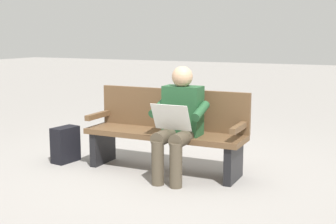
# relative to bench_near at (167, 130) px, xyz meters

# --- Properties ---
(ground_plane) EXTENTS (40.00, 40.00, 0.00)m
(ground_plane) POSITION_rel_bench_near_xyz_m (-0.00, 0.07, -0.46)
(ground_plane) COLOR gray
(bench_near) EXTENTS (1.81, 0.51, 0.90)m
(bench_near) POSITION_rel_bench_near_xyz_m (0.00, 0.00, 0.00)
(bench_near) COLOR brown
(bench_near) RESTS_ON ground
(person_seated) EXTENTS (0.58, 0.58, 1.18)m
(person_seated) POSITION_rel_bench_near_xyz_m (-0.25, 0.23, 0.17)
(person_seated) COLOR #23512D
(person_seated) RESTS_ON ground
(backpack) EXTENTS (0.26, 0.34, 0.42)m
(backpack) POSITION_rel_bench_near_xyz_m (1.23, 0.24, -0.25)
(backpack) COLOR black
(backpack) RESTS_ON ground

